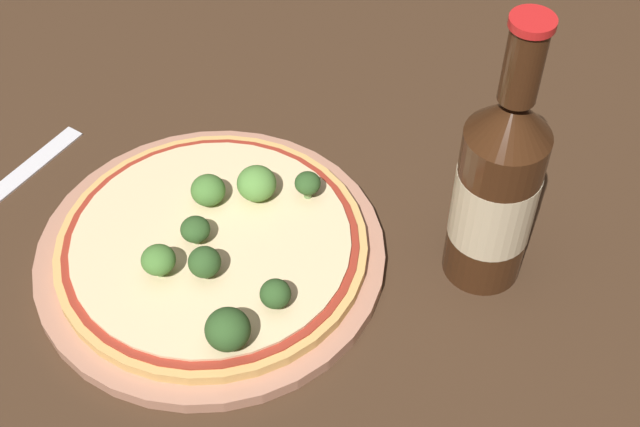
# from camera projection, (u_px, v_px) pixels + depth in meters

# --- Properties ---
(ground_plane) EXTENTS (3.00, 3.00, 0.00)m
(ground_plane) POSITION_uv_depth(u_px,v_px,m) (216.00, 246.00, 0.76)
(ground_plane) COLOR #3D2819
(plate) EXTENTS (0.29, 0.29, 0.01)m
(plate) POSITION_uv_depth(u_px,v_px,m) (211.00, 255.00, 0.75)
(plate) COLOR tan
(plate) RESTS_ON ground_plane
(pizza) EXTENTS (0.26, 0.26, 0.01)m
(pizza) POSITION_uv_depth(u_px,v_px,m) (212.00, 245.00, 0.74)
(pizza) COLOR tan
(pizza) RESTS_ON plate
(broccoli_floret_0) EXTENTS (0.02, 0.02, 0.02)m
(broccoli_floret_0) POSITION_uv_depth(u_px,v_px,m) (197.00, 230.00, 0.72)
(broccoli_floret_0) COLOR #6B8E51
(broccoli_floret_0) RESTS_ON pizza
(broccoli_floret_1) EXTENTS (0.02, 0.02, 0.03)m
(broccoli_floret_1) POSITION_uv_depth(u_px,v_px,m) (308.00, 184.00, 0.75)
(broccoli_floret_1) COLOR #6B8E51
(broccoli_floret_1) RESTS_ON pizza
(broccoli_floret_2) EXTENTS (0.03, 0.03, 0.03)m
(broccoli_floret_2) POSITION_uv_depth(u_px,v_px,m) (257.00, 183.00, 0.75)
(broccoli_floret_2) COLOR #6B8E51
(broccoli_floret_2) RESTS_ON pizza
(broccoli_floret_3) EXTENTS (0.03, 0.03, 0.03)m
(broccoli_floret_3) POSITION_uv_depth(u_px,v_px,m) (228.00, 330.00, 0.65)
(broccoli_floret_3) COLOR #6B8E51
(broccoli_floret_3) RESTS_ON pizza
(broccoli_floret_4) EXTENTS (0.03, 0.03, 0.03)m
(broccoli_floret_4) POSITION_uv_depth(u_px,v_px,m) (155.00, 258.00, 0.70)
(broccoli_floret_4) COLOR #6B8E51
(broccoli_floret_4) RESTS_ON pizza
(broccoli_floret_5) EXTENTS (0.02, 0.02, 0.03)m
(broccoli_floret_5) POSITION_uv_depth(u_px,v_px,m) (275.00, 294.00, 0.68)
(broccoli_floret_5) COLOR #6B8E51
(broccoli_floret_5) RESTS_ON pizza
(broccoli_floret_6) EXTENTS (0.03, 0.03, 0.03)m
(broccoli_floret_6) POSITION_uv_depth(u_px,v_px,m) (208.00, 190.00, 0.75)
(broccoli_floret_6) COLOR #6B8E51
(broccoli_floret_6) RESTS_ON pizza
(broccoli_floret_7) EXTENTS (0.03, 0.03, 0.03)m
(broccoli_floret_7) POSITION_uv_depth(u_px,v_px,m) (205.00, 262.00, 0.69)
(broccoli_floret_7) COLOR #6B8E51
(broccoli_floret_7) RESTS_ON pizza
(beer_bottle) EXTENTS (0.07, 0.07, 0.25)m
(beer_bottle) POSITION_uv_depth(u_px,v_px,m) (497.00, 188.00, 0.68)
(beer_bottle) COLOR #381E0F
(beer_bottle) RESTS_ON ground_plane
(fork) EXTENTS (0.03, 0.18, 0.00)m
(fork) POSITION_uv_depth(u_px,v_px,m) (5.00, 187.00, 0.80)
(fork) COLOR silver
(fork) RESTS_ON ground_plane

